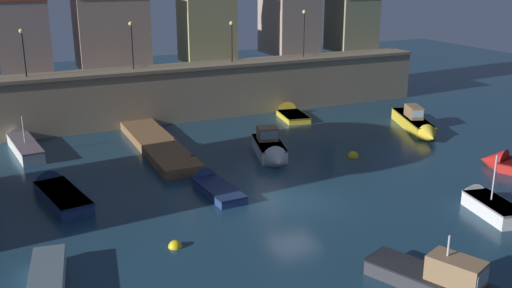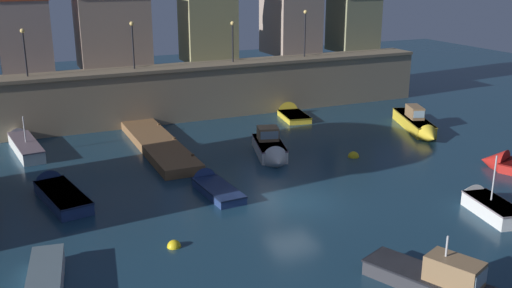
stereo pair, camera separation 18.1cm
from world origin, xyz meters
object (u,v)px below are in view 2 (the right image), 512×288
at_px(moored_boat_2, 486,204).
at_px(quay_lamp_1, 133,38).
at_px(mooring_buoy_2, 174,247).
at_px(moored_boat_4, 271,149).
at_px(moored_boat_9, 23,144).
at_px(quay_lamp_0, 24,45).
at_px(quay_lamp_2, 233,35).
at_px(quay_lamp_3, 305,26).
at_px(mooring_buoy_0, 171,164).
at_px(mooring_buoy_1, 353,157).
at_px(moored_boat_6, 56,191).
at_px(moored_boat_1, 290,114).
at_px(moored_boat_5, 211,185).
at_px(moored_boat_7, 417,124).

bearing_deg(moored_boat_2, quay_lamp_1, 37.46).
height_order(moored_boat_2, mooring_buoy_2, moored_boat_2).
distance_m(moored_boat_4, moored_boat_9, 16.19).
bearing_deg(moored_boat_9, quay_lamp_0, -20.70).
xyz_separation_m(quay_lamp_2, quay_lamp_3, (6.47, 0.00, 0.38)).
xyz_separation_m(moored_boat_2, mooring_buoy_0, (-12.07, 13.17, -0.40)).
height_order(quay_lamp_0, quay_lamp_1, quay_lamp_1).
distance_m(quay_lamp_1, mooring_buoy_2, 22.07).
relative_size(quay_lamp_0, mooring_buoy_1, 4.71).
relative_size(quay_lamp_1, moored_boat_6, 0.56).
relative_size(quay_lamp_1, mooring_buoy_2, 5.76).
xyz_separation_m(quay_lamp_2, moored_boat_1, (3.67, -3.02, -6.08)).
xyz_separation_m(moored_boat_6, mooring_buoy_1, (17.79, -0.80, -0.34)).
bearing_deg(moored_boat_4, quay_lamp_0, -115.97).
bearing_deg(moored_boat_5, mooring_buoy_0, 5.64).
bearing_deg(quay_lamp_2, quay_lamp_3, 0.00).
bearing_deg(quay_lamp_0, moored_boat_6, -89.34).
bearing_deg(moored_boat_5, moored_boat_6, 69.65).
height_order(moored_boat_1, moored_boat_9, moored_boat_9).
xyz_separation_m(moored_boat_4, mooring_buoy_1, (4.79, -2.04, -0.54)).
xyz_separation_m(moored_boat_1, moored_boat_5, (-11.14, -12.12, 0.00)).
relative_size(moored_boat_9, mooring_buoy_2, 11.73).
relative_size(moored_boat_2, mooring_buoy_0, 8.20).
bearing_deg(mooring_buoy_2, moored_boat_7, 25.80).
bearing_deg(quay_lamp_2, moored_boat_7, -46.27).
bearing_deg(moored_boat_5, quay_lamp_3, -46.56).
bearing_deg(mooring_buoy_0, quay_lamp_0, 124.41).
bearing_deg(moored_boat_7, mooring_buoy_2, -43.61).
bearing_deg(moored_boat_7, mooring_buoy_1, -46.68).
distance_m(moored_boat_1, mooring_buoy_2, 23.23).
relative_size(quay_lamp_1, mooring_buoy_1, 4.98).
bearing_deg(moored_boat_9, moored_boat_4, -126.50).
xyz_separation_m(moored_boat_6, moored_boat_9, (-1.04, 9.29, 0.09)).
height_order(quay_lamp_1, moored_boat_2, quay_lamp_1).
relative_size(quay_lamp_3, moored_boat_1, 0.87).
relative_size(moored_boat_6, mooring_buoy_1, 8.91).
distance_m(quay_lamp_2, moored_boat_6, 20.78).
xyz_separation_m(quay_lamp_0, moored_boat_2, (19.13, -23.47, -5.97)).
height_order(moored_boat_4, mooring_buoy_2, moored_boat_4).
xyz_separation_m(quay_lamp_0, quay_lamp_3, (21.81, 0.00, 0.33)).
bearing_deg(moored_boat_4, quay_lamp_3, 158.83).
height_order(quay_lamp_2, moored_boat_1, quay_lamp_2).
relative_size(quay_lamp_0, quay_lamp_3, 0.85).
height_order(moored_boat_7, mooring_buoy_1, moored_boat_7).
xyz_separation_m(quay_lamp_3, moored_boat_1, (-2.80, -3.02, -6.46)).
relative_size(moored_boat_4, moored_boat_6, 0.89).
bearing_deg(quay_lamp_3, moored_boat_2, -96.53).
relative_size(moored_boat_2, mooring_buoy_2, 7.32).
bearing_deg(quay_lamp_1, mooring_buoy_0, -92.18).
xyz_separation_m(moored_boat_1, moored_boat_4, (-5.86, -8.61, 0.29)).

